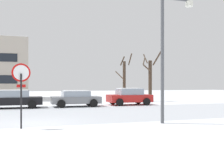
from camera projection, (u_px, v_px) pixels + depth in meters
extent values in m
plane|color=white|center=(35.00, 124.00, 12.18)|extent=(120.00, 120.00, 0.00)
cube|color=#B7BCC4|center=(33.00, 115.00, 15.50)|extent=(80.00, 8.99, 0.00)
cylinder|color=black|center=(21.00, 101.00, 10.80)|extent=(0.07, 0.19, 2.26)
cylinder|color=red|center=(21.00, 73.00, 10.80)|extent=(0.75, 0.18, 0.76)
cylinder|color=white|center=(21.00, 73.00, 10.79)|extent=(0.61, 0.15, 0.62)
cube|color=red|center=(21.00, 86.00, 10.80)|extent=(0.36, 0.10, 0.12)
cylinder|color=white|center=(21.00, 71.00, 10.81)|extent=(0.41, 0.11, 0.42)
cylinder|color=#4C4F54|center=(162.00, 59.00, 12.34)|extent=(0.16, 0.16, 6.06)
cylinder|color=silver|center=(189.00, 4.00, 12.81)|extent=(0.36, 0.36, 0.25)
cube|color=black|center=(13.00, 101.00, 20.20)|extent=(4.38, 1.92, 0.57)
cube|color=#8C99A8|center=(13.00, 94.00, 20.20)|extent=(2.42, 1.73, 0.50)
cube|color=white|center=(13.00, 90.00, 20.20)|extent=(2.20, 1.60, 0.06)
cylinder|color=black|center=(32.00, 103.00, 21.51)|extent=(0.64, 0.23, 0.64)
cylinder|color=black|center=(32.00, 104.00, 19.72)|extent=(0.64, 0.23, 0.64)
cube|color=slate|center=(76.00, 100.00, 21.61)|extent=(3.98, 1.97, 0.56)
cube|color=#8C99A8|center=(76.00, 94.00, 21.61)|extent=(2.20, 1.79, 0.45)
cube|color=white|center=(76.00, 91.00, 21.61)|extent=(2.00, 1.65, 0.06)
cylinder|color=black|center=(89.00, 102.00, 22.91)|extent=(0.64, 0.23, 0.64)
cylinder|color=black|center=(94.00, 103.00, 21.06)|extent=(0.64, 0.23, 0.64)
cylinder|color=black|center=(59.00, 102.00, 22.15)|extent=(0.64, 0.23, 0.64)
cylinder|color=black|center=(61.00, 104.00, 20.30)|extent=(0.64, 0.23, 0.64)
cube|color=red|center=(129.00, 98.00, 23.37)|extent=(3.85, 1.95, 0.64)
cube|color=#8C99A8|center=(129.00, 92.00, 23.37)|extent=(2.13, 1.77, 0.53)
cube|color=white|center=(129.00, 88.00, 23.37)|extent=(1.94, 1.63, 0.06)
cylinder|color=black|center=(138.00, 100.00, 24.65)|extent=(0.64, 0.23, 0.64)
cylinder|color=black|center=(147.00, 102.00, 22.82)|extent=(0.64, 0.23, 0.64)
cylinder|color=black|center=(113.00, 101.00, 23.92)|extent=(0.64, 0.23, 0.64)
cylinder|color=black|center=(120.00, 102.00, 22.09)|extent=(0.64, 0.23, 0.64)
cylinder|color=#423326|center=(124.00, 81.00, 27.61)|extent=(0.31, 0.31, 4.26)
cylinder|color=#423326|center=(122.00, 61.00, 27.82)|extent=(0.66, 0.39, 1.02)
cylinder|color=#423326|center=(130.00, 59.00, 27.73)|extent=(0.32, 1.36, 1.15)
cylinder|color=#423326|center=(119.00, 75.00, 27.23)|extent=(0.52, 1.32, 0.91)
cylinder|color=#423326|center=(150.00, 81.00, 28.51)|extent=(0.38, 0.38, 4.41)
cylinder|color=#423326|center=(157.00, 58.00, 28.80)|extent=(0.23, 1.80, 1.44)
cylinder|color=#423326|center=(147.00, 68.00, 28.21)|extent=(0.46, 1.10, 0.81)
cylinder|color=#423326|center=(145.00, 59.00, 28.38)|extent=(0.21, 1.18, 1.11)
cylinder|color=#423326|center=(144.00, 61.00, 28.67)|extent=(0.84, 1.25, 0.90)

